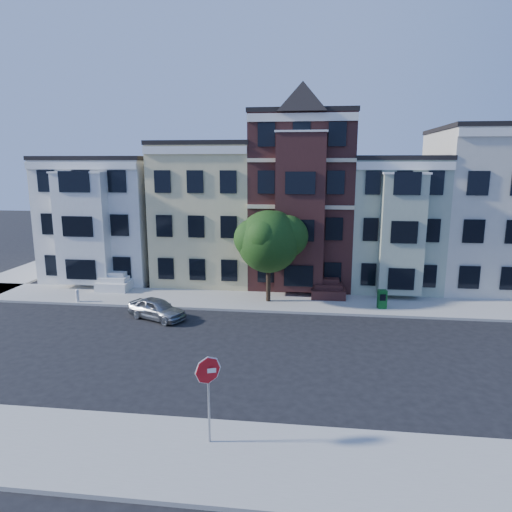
# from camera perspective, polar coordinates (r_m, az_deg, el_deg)

# --- Properties ---
(ground) EXTENTS (120.00, 120.00, 0.00)m
(ground) POSITION_cam_1_polar(r_m,az_deg,el_deg) (21.87, 4.50, -12.27)
(ground) COLOR black
(far_sidewalk) EXTENTS (60.00, 4.00, 0.15)m
(far_sidewalk) POSITION_cam_1_polar(r_m,az_deg,el_deg) (29.34, 5.21, -5.84)
(far_sidewalk) COLOR #9E9B93
(far_sidewalk) RESTS_ON ground
(near_sidewalk) EXTENTS (60.00, 4.00, 0.15)m
(near_sidewalk) POSITION_cam_1_polar(r_m,az_deg,el_deg) (14.87, 2.96, -24.50)
(near_sidewalk) COLOR #9E9B93
(near_sidewalk) RESTS_ON ground
(house_white) EXTENTS (8.00, 9.00, 9.00)m
(house_white) POSITION_cam_1_polar(r_m,az_deg,el_deg) (38.18, -17.50, 4.52)
(house_white) COLOR silver
(house_white) RESTS_ON ground
(house_yellow) EXTENTS (7.00, 9.00, 10.00)m
(house_yellow) POSITION_cam_1_polar(r_m,az_deg,el_deg) (35.57, -5.68, 5.33)
(house_yellow) COLOR beige
(house_yellow) RESTS_ON ground
(house_brown) EXTENTS (7.00, 9.00, 12.00)m
(house_brown) POSITION_cam_1_polar(r_m,az_deg,el_deg) (34.62, 5.75, 6.82)
(house_brown) COLOR #371917
(house_brown) RESTS_ON ground
(house_green) EXTENTS (6.00, 9.00, 9.00)m
(house_green) POSITION_cam_1_polar(r_m,az_deg,el_deg) (35.24, 16.35, 4.04)
(house_green) COLOR #9CAA91
(house_green) RESTS_ON ground
(house_cream) EXTENTS (8.00, 9.00, 11.00)m
(house_cream) POSITION_cam_1_polar(r_m,az_deg,el_deg) (36.92, 27.26, 5.11)
(house_cream) COLOR beige
(house_cream) RESTS_ON ground
(street_tree) EXTENTS (8.08, 8.08, 7.18)m
(street_tree) POSITION_cam_1_polar(r_m,az_deg,el_deg) (28.51, 1.58, 1.28)
(street_tree) COLOR #254D18
(street_tree) RESTS_ON far_sidewalk
(parked_car) EXTENTS (3.87, 2.81, 1.23)m
(parked_car) POSITION_cam_1_polar(r_m,az_deg,el_deg) (26.96, -12.29, -6.45)
(parked_car) COLOR #9EA2A6
(parked_car) RESTS_ON ground
(newspaper_box) EXTENTS (0.56, 0.51, 1.13)m
(newspaper_box) POSITION_cam_1_polar(r_m,az_deg,el_deg) (28.84, 15.49, -5.21)
(newspaper_box) COLOR #0E4F1D
(newspaper_box) RESTS_ON far_sidewalk
(fire_hydrant) EXTENTS (0.30, 0.30, 0.65)m
(fire_hydrant) POSITION_cam_1_polar(r_m,az_deg,el_deg) (31.26, -21.41, -4.76)
(fire_hydrant) COLOR silver
(fire_hydrant) RESTS_ON far_sidewalk
(stop_sign) EXTENTS (0.89, 0.41, 3.25)m
(stop_sign) POSITION_cam_1_polar(r_m,az_deg,el_deg) (14.85, -5.94, -16.85)
(stop_sign) COLOR #B20B12
(stop_sign) RESTS_ON near_sidewalk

